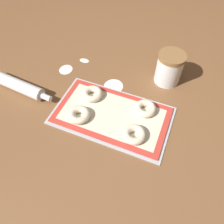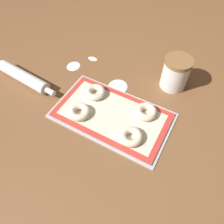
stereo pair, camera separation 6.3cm
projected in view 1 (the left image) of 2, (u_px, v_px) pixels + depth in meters
ground_plane at (112, 118)px, 0.90m from camera, size 2.80×2.80×0.00m
baking_tray at (112, 115)px, 0.91m from camera, size 0.48×0.28×0.01m
baking_mat at (112, 114)px, 0.90m from camera, size 0.46×0.26×0.00m
bagel_front_left at (79, 115)px, 0.88m from camera, size 0.09×0.09×0.03m
bagel_front_right at (134, 134)px, 0.83m from camera, size 0.09×0.09×0.03m
bagel_back_left at (92, 94)px, 0.95m from camera, size 0.09×0.09×0.03m
bagel_back_right at (145, 109)px, 0.90m from camera, size 0.09×0.09×0.03m
flour_canister at (169, 68)px, 0.98m from camera, size 0.12×0.12×0.15m
rolling_pin at (16, 84)px, 0.98m from camera, size 0.39×0.08×0.06m
flour_patch_near at (84, 60)px, 1.12m from camera, size 0.05×0.03×0.00m
flour_patch_far at (66, 69)px, 1.08m from camera, size 0.06×0.07×0.00m
flour_patch_side at (113, 86)px, 1.01m from camera, size 0.09×0.09×0.00m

